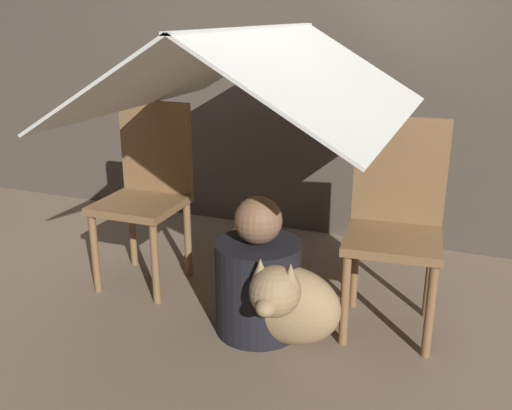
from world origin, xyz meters
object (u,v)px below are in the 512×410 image
Objects in this scene: chair_left at (147,187)px; dog at (286,302)px; person_front at (258,279)px; chair_right at (395,219)px.

chair_left is 2.04× the size of dog.
chair_left is 1.48× the size of person_front.
person_front is (0.69, -0.28, -0.24)m from chair_left.
chair_left reaches higher than dog.
chair_right reaches higher than dog.
person_front is 1.37× the size of dog.
dog is (-0.35, -0.35, -0.28)m from chair_right.
chair_left reaches higher than person_front.
chair_left is 1.19m from chair_right.
chair_right is 0.62m from person_front.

